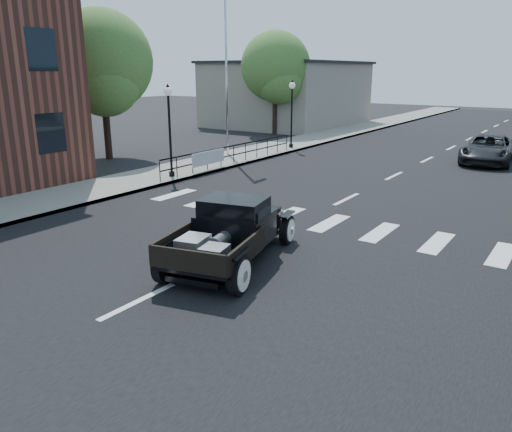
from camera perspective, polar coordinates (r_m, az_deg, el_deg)
The scene contains 14 objects.
ground at distance 12.47m, azimuth -3.14°, elevation -4.78°, with size 120.00×120.00×0.00m, color black.
road at distance 25.63m, azimuth 17.72°, elevation 5.49°, with size 14.00×80.00×0.02m, color black.
road_markings at distance 20.98m, azimuth 13.68°, elevation 3.50°, with size 12.00×60.00×0.06m, color silver, non-canonical shape.
sidewalk_left at distance 29.15m, azimuth 1.47°, elevation 7.61°, with size 3.00×80.00×0.15m, color gray.
low_building_left at distance 43.33m, azimuth 3.66°, elevation 13.66°, with size 10.00×12.00×5.00m, color gray.
railing at distance 24.32m, azimuth -2.57°, elevation 7.23°, with size 0.08×10.00×1.00m, color black, non-canonical shape.
banner at distance 22.76m, azimuth -5.43°, elevation 6.03°, with size 0.04×2.20×0.60m, color silver, non-canonical shape.
lamp_post_b at distance 21.30m, azimuth -9.82°, elevation 9.54°, with size 0.36×0.36×3.81m, color black, non-canonical shape.
lamp_post_c at distance 29.29m, azimuth 4.09°, elevation 11.52°, with size 0.36×0.36×3.81m, color black, non-canonical shape.
flagpole at distance 26.79m, azimuth -3.46°, elevation 19.14°, with size 0.12×0.12×11.34m, color silver.
big_tree_near at distance 27.25m, azimuth -17.04°, elevation 14.07°, with size 5.10×5.10×7.49m, color #436A2D, non-canonical shape.
big_tree_far at distance 36.88m, azimuth 2.22°, elevation 14.95°, with size 4.92×4.92×7.22m, color #436A2D, non-canonical shape.
hotrod_pickup at distance 11.91m, azimuth -2.88°, elevation -1.75°, with size 2.15×4.60×1.59m, color black, non-canonical shape.
second_car at distance 27.68m, azimuth 25.02°, elevation 6.91°, with size 2.28×4.94×1.37m, color black.
Camera 1 is at (7.11, -9.22, 4.49)m, focal length 35.00 mm.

